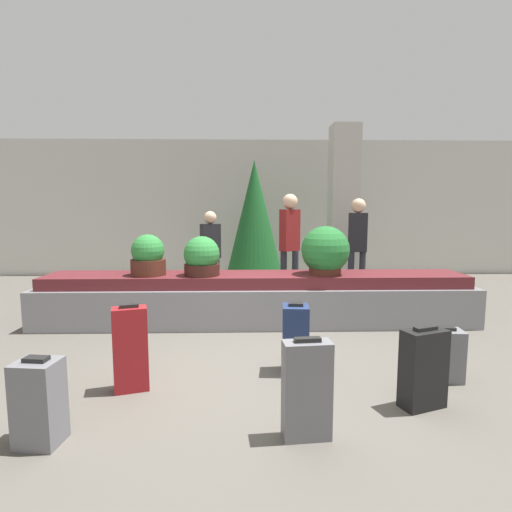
{
  "coord_description": "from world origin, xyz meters",
  "views": [
    {
      "loc": [
        -0.14,
        -3.83,
        1.61
      ],
      "look_at": [
        0.0,
        1.65,
        0.95
      ],
      "focal_mm": 28.0,
      "sensor_mm": 36.0,
      "label": 1
    }
  ],
  "objects_px": {
    "potted_plant_1": "(325,252)",
    "pillar": "(343,208)",
    "suitcase_1": "(443,355)",
    "potted_plant_2": "(202,258)",
    "suitcase_4": "(131,349)",
    "potted_plant_0": "(148,256)",
    "suitcase_3": "(423,368)",
    "suitcase_5": "(39,402)",
    "traveler_1": "(290,237)",
    "suitcase_2": "(295,339)",
    "decorated_tree": "(254,219)",
    "suitcase_0": "(307,390)",
    "traveler_2": "(211,248)",
    "traveler_0": "(357,239)"
  },
  "relations": [
    {
      "from": "suitcase_2",
      "to": "decorated_tree",
      "type": "distance_m",
      "value": 4.67
    },
    {
      "from": "suitcase_2",
      "to": "decorated_tree",
      "type": "bearing_deg",
      "value": 98.5
    },
    {
      "from": "pillar",
      "to": "suitcase_2",
      "type": "height_order",
      "value": "pillar"
    },
    {
      "from": "suitcase_1",
      "to": "traveler_0",
      "type": "relative_size",
      "value": 0.29
    },
    {
      "from": "suitcase_1",
      "to": "suitcase_5",
      "type": "xyz_separation_m",
      "value": [
        -3.25,
        -0.94,
        0.05
      ]
    },
    {
      "from": "potted_plant_2",
      "to": "traveler_0",
      "type": "xyz_separation_m",
      "value": [
        2.54,
        1.51,
        0.13
      ]
    },
    {
      "from": "suitcase_3",
      "to": "traveler_0",
      "type": "xyz_separation_m",
      "value": [
        0.52,
        3.85,
        0.75
      ]
    },
    {
      "from": "suitcase_2",
      "to": "decorated_tree",
      "type": "xyz_separation_m",
      "value": [
        -0.3,
        4.54,
        1.05
      ]
    },
    {
      "from": "traveler_1",
      "to": "decorated_tree",
      "type": "relative_size",
      "value": 0.71
    },
    {
      "from": "traveler_2",
      "to": "suitcase_1",
      "type": "bearing_deg",
      "value": -80.31
    },
    {
      "from": "traveler_2",
      "to": "decorated_tree",
      "type": "height_order",
      "value": "decorated_tree"
    },
    {
      "from": "suitcase_0",
      "to": "decorated_tree",
      "type": "bearing_deg",
      "value": 87.0
    },
    {
      "from": "traveler_0",
      "to": "decorated_tree",
      "type": "height_order",
      "value": "decorated_tree"
    },
    {
      "from": "traveler_1",
      "to": "potted_plant_1",
      "type": "bearing_deg",
      "value": -110.89
    },
    {
      "from": "suitcase_3",
      "to": "suitcase_4",
      "type": "xyz_separation_m",
      "value": [
        -2.44,
        0.37,
        0.05
      ]
    },
    {
      "from": "potted_plant_1",
      "to": "potted_plant_2",
      "type": "xyz_separation_m",
      "value": [
        -1.69,
        -0.04,
        -0.07
      ]
    },
    {
      "from": "potted_plant_1",
      "to": "decorated_tree",
      "type": "distance_m",
      "value": 3.05
    },
    {
      "from": "suitcase_0",
      "to": "suitcase_2",
      "type": "relative_size",
      "value": 1.04
    },
    {
      "from": "suitcase_4",
      "to": "traveler_1",
      "type": "height_order",
      "value": "traveler_1"
    },
    {
      "from": "decorated_tree",
      "to": "potted_plant_2",
      "type": "bearing_deg",
      "value": -104.89
    },
    {
      "from": "potted_plant_0",
      "to": "decorated_tree",
      "type": "xyz_separation_m",
      "value": [
        1.51,
        2.89,
        0.43
      ]
    },
    {
      "from": "decorated_tree",
      "to": "suitcase_5",
      "type": "bearing_deg",
      "value": -105.55
    },
    {
      "from": "suitcase_1",
      "to": "suitcase_5",
      "type": "bearing_deg",
      "value": -158.48
    },
    {
      "from": "potted_plant_0",
      "to": "potted_plant_1",
      "type": "xyz_separation_m",
      "value": [
        2.42,
        0.0,
        0.06
      ]
    },
    {
      "from": "suitcase_3",
      "to": "potted_plant_1",
      "type": "distance_m",
      "value": 2.49
    },
    {
      "from": "suitcase_1",
      "to": "traveler_2",
      "type": "xyz_separation_m",
      "value": [
        -2.45,
        3.35,
        0.67
      ]
    },
    {
      "from": "pillar",
      "to": "suitcase_3",
      "type": "xyz_separation_m",
      "value": [
        -0.49,
        -4.82,
        -1.28
      ]
    },
    {
      "from": "suitcase_4",
      "to": "potted_plant_0",
      "type": "bearing_deg",
      "value": 82.46
    },
    {
      "from": "potted_plant_1",
      "to": "traveler_2",
      "type": "xyz_separation_m",
      "value": [
        -1.7,
        1.48,
        -0.1
      ]
    },
    {
      "from": "traveler_1",
      "to": "suitcase_1",
      "type": "bearing_deg",
      "value": -106.61
    },
    {
      "from": "suitcase_1",
      "to": "potted_plant_2",
      "type": "xyz_separation_m",
      "value": [
        -2.44,
        1.83,
        0.69
      ]
    },
    {
      "from": "potted_plant_2",
      "to": "traveler_2",
      "type": "distance_m",
      "value": 1.52
    },
    {
      "from": "suitcase_0",
      "to": "traveler_1",
      "type": "height_order",
      "value": "traveler_1"
    },
    {
      "from": "potted_plant_2",
      "to": "suitcase_5",
      "type": "bearing_deg",
      "value": -106.24
    },
    {
      "from": "traveler_1",
      "to": "decorated_tree",
      "type": "distance_m",
      "value": 1.68
    },
    {
      "from": "potted_plant_2",
      "to": "suitcase_4",
      "type": "bearing_deg",
      "value": -101.99
    },
    {
      "from": "suitcase_4",
      "to": "potted_plant_1",
      "type": "xyz_separation_m",
      "value": [
        2.11,
        2.01,
        0.63
      ]
    },
    {
      "from": "suitcase_0",
      "to": "suitcase_4",
      "type": "relative_size",
      "value": 0.93
    },
    {
      "from": "suitcase_0",
      "to": "decorated_tree",
      "type": "relative_size",
      "value": 0.28
    },
    {
      "from": "suitcase_5",
      "to": "traveler_1",
      "type": "bearing_deg",
      "value": 69.19
    },
    {
      "from": "suitcase_0",
      "to": "traveler_2",
      "type": "distance_m",
      "value": 4.42
    },
    {
      "from": "potted_plant_0",
      "to": "traveler_2",
      "type": "distance_m",
      "value": 1.64
    },
    {
      "from": "pillar",
      "to": "potted_plant_1",
      "type": "xyz_separation_m",
      "value": [
        -0.83,
        -2.44,
        -0.59
      ]
    },
    {
      "from": "potted_plant_1",
      "to": "pillar",
      "type": "bearing_deg",
      "value": 71.26
    },
    {
      "from": "potted_plant_0",
      "to": "traveler_0",
      "type": "bearing_deg",
      "value": 24.16
    },
    {
      "from": "pillar",
      "to": "traveler_2",
      "type": "xyz_separation_m",
      "value": [
        -2.53,
        -0.97,
        -0.69
      ]
    },
    {
      "from": "suitcase_4",
      "to": "suitcase_2",
      "type": "bearing_deg",
      "value": -3.13
    },
    {
      "from": "suitcase_1",
      "to": "suitcase_5",
      "type": "relative_size",
      "value": 0.83
    },
    {
      "from": "suitcase_3",
      "to": "suitcase_2",
      "type": "bearing_deg",
      "value": 122.87
    },
    {
      "from": "suitcase_1",
      "to": "suitcase_4",
      "type": "relative_size",
      "value": 0.66
    }
  ]
}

